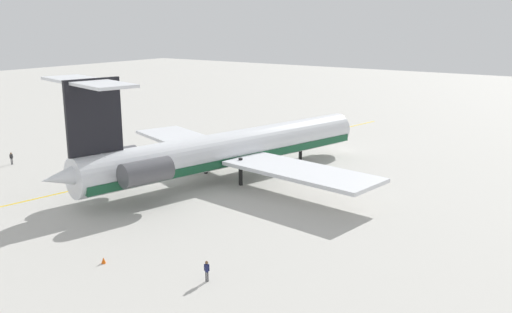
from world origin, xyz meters
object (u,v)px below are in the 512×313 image
main_jetliner (223,150)px  ground_crew_near_tail (207,269)px  ground_crew_near_nose (11,157)px  safety_cone_nose (104,260)px

main_jetliner → ground_crew_near_tail: size_ratio=27.71×
ground_crew_near_nose → safety_cone_nose: size_ratio=3.20×
ground_crew_near_nose → ground_crew_near_tail: (12.28, 46.39, -0.01)m
main_jetliner → ground_crew_near_nose: bearing=124.8°
ground_crew_near_nose → safety_cone_nose: ground_crew_near_nose is taller
main_jetliner → safety_cone_nose: (26.14, 7.68, -3.59)m
ground_crew_near_nose → safety_cone_nose: 39.83m
main_jetliner → ground_crew_near_nose: size_ratio=27.39×
main_jetliner → ground_crew_near_tail: (23.71, 17.05, -2.77)m
ground_crew_near_tail → safety_cone_nose: ground_crew_near_tail is taller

